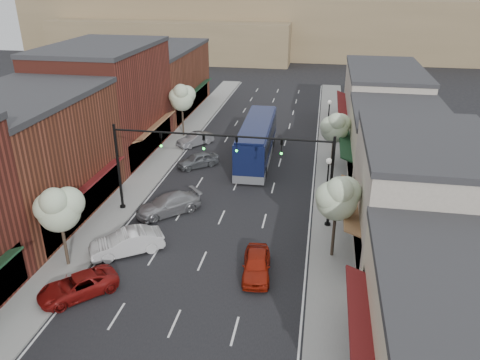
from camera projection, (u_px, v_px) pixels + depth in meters
The scene contains 29 objects.
ground at pixel (194, 279), 28.65m from camera, with size 160.00×160.00×0.00m, color black.
sidewalk_left at pixel (161, 160), 46.58m from camera, with size 2.80×73.00×0.15m, color gray.
sidewalk_right at pixel (332, 171), 43.89m from camera, with size 2.80×73.00×0.15m, color gray.
curb_left at pixel (175, 161), 46.36m from camera, with size 0.25×73.00×0.17m, color gray.
curb_right at pixel (317, 170), 44.12m from camera, with size 0.25×73.00×0.17m, color gray.
bldg_left_midnear at pixel (26, 158), 34.41m from camera, with size 10.14×14.10×9.40m.
bldg_left_midfar at pixel (107, 101), 46.68m from camera, with size 10.14×14.10×10.90m.
bldg_left_far at pixel (160, 80), 61.56m from camera, with size 10.14×18.10×8.40m.
bldg_right_near at pixel (466, 340), 19.87m from camera, with size 9.14×12.10×5.90m.
bldg_right_midnear at pixel (421, 197), 30.24m from camera, with size 9.14×12.10×7.90m.
bldg_right_midfar at pixel (396, 145), 41.33m from camera, with size 9.14×12.10×6.40m.
bldg_right_far at pixel (382, 100), 53.71m from camera, with size 9.14×16.10×7.40m.
hill_far at pixel (296, 25), 107.05m from camera, with size 120.00×30.00×12.00m, color #7A6647.
hill_near at pixel (176, 38), 101.09m from camera, with size 50.00×20.00×8.00m, color #7A6647.
signal_mast_right at pixel (298, 167), 33.04m from camera, with size 8.22×0.46×7.00m.
signal_mast_left at pixel (147, 157), 34.84m from camera, with size 8.22×0.46×7.00m.
tree_right_near at pixel (338, 197), 29.03m from camera, with size 2.85×2.65×5.95m.
tree_right_far at pixel (335, 127), 43.60m from camera, with size 2.85×2.65×5.43m.
tree_left_near at pixel (59, 208), 28.19m from camera, with size 2.85×2.65×5.69m.
tree_left_far at pixel (182, 97), 51.39m from camera, with size 2.85×2.65×6.13m.
lamp_post_near at pixel (328, 176), 35.60m from camera, with size 0.44×0.44×4.44m.
lamp_post_far at pixel (329, 113), 51.32m from camera, with size 0.44×0.44×4.44m.
coach_bus at pixel (257, 141), 45.90m from camera, with size 3.14×12.88×3.92m.
red_hatchback at pixel (256, 265), 28.82m from camera, with size 1.69×4.20×1.43m, color maroon.
parked_car_a at pixel (78, 286), 27.01m from camera, with size 2.09×4.53×1.26m, color maroon.
parked_car_b at pixel (127, 243), 31.01m from camera, with size 1.68×4.83×1.59m, color silver.
parked_car_c at pixel (168, 204), 36.19m from camera, with size 2.09×5.14×1.49m, color #939498.
parked_car_d at pixel (198, 160), 44.83m from camera, with size 1.63×4.05×1.38m, color #5C5F64.
parked_car_e at pixel (195, 139), 50.38m from camera, with size 1.44×4.12×1.36m, color #96979C.
Camera 1 is at (6.92, -22.79, 17.27)m, focal length 35.00 mm.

